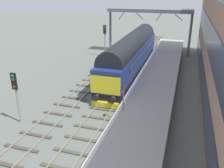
{
  "coord_description": "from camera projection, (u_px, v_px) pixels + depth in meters",
  "views": [
    {
      "loc": [
        6.1,
        -22.42,
        9.62
      ],
      "look_at": [
        0.2,
        -3.38,
        1.68
      ],
      "focal_mm": 38.82,
      "sensor_mm": 36.0,
      "label": 1
    }
  ],
  "objects": [
    {
      "name": "signal_post_near",
      "position": [
        16.0,
        91.0,
        17.65
      ],
      "size": [
        0.44,
        0.22,
        4.02
      ],
      "color": "gray",
      "rests_on": "ground"
    },
    {
      "name": "signal_post_mid",
      "position": [
        105.0,
        36.0,
        35.45
      ],
      "size": [
        0.44,
        0.22,
        4.66
      ],
      "color": "gray",
      "rests_on": "ground"
    },
    {
      "name": "track_main",
      "position": [
        120.0,
        87.0,
        25.11
      ],
      "size": [
        2.5,
        60.0,
        0.15
      ],
      "color": "gray",
      "rests_on": "ground"
    },
    {
      "name": "diesel_locomotive",
      "position": [
        132.0,
        52.0,
        28.75
      ],
      "size": [
        2.74,
        19.96,
        4.68
      ],
      "color": "black",
      "rests_on": "ground"
    },
    {
      "name": "overhead_footbridge",
      "position": [
        149.0,
        13.0,
        35.82
      ],
      "size": [
        12.58,
        2.0,
        6.75
      ],
      "color": "slate",
      "rests_on": "ground"
    },
    {
      "name": "platform_number_sign",
      "position": [
        123.0,
        94.0,
        17.86
      ],
      "size": [
        0.1,
        0.44,
        2.01
      ],
      "color": "slate",
      "rests_on": "station_platform"
    },
    {
      "name": "station_platform",
      "position": [
        155.0,
        87.0,
        23.96
      ],
      "size": [
        4.0,
        44.0,
        1.01
      ],
      "color": "#A2A2A1",
      "rests_on": "ground"
    },
    {
      "name": "ground_plane",
      "position": [
        120.0,
        87.0,
        25.14
      ],
      "size": [
        140.0,
        140.0,
        0.0
      ],
      "primitive_type": "plane",
      "color": "#5D645D",
      "rests_on": "ground"
    },
    {
      "name": "track_adjacent_west",
      "position": [
        90.0,
        83.0,
        26.02
      ],
      "size": [
        2.5,
        60.0,
        0.15
      ],
      "color": "gray",
      "rests_on": "ground"
    }
  ]
}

